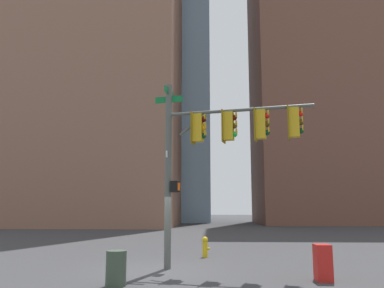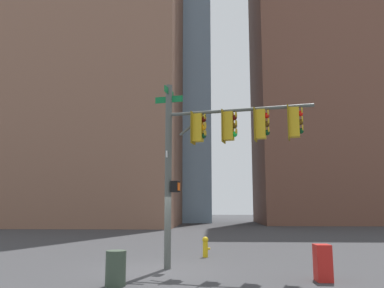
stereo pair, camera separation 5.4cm
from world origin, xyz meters
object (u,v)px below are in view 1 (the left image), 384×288
at_px(litter_bin, 116,268).
at_px(newspaper_box, 323,263).
at_px(fire_hydrant, 205,246).
at_px(signal_pole_assembly, 215,142).

bearing_deg(litter_bin, newspaper_box, 9.66).
bearing_deg(fire_hydrant, litter_bin, -110.13).
bearing_deg(newspaper_box, litter_bin, -170.51).
bearing_deg(fire_hydrant, signal_pole_assembly, -83.64).
xyz_separation_m(signal_pole_assembly, fire_hydrant, (-0.42, 3.73, -3.95)).
bearing_deg(signal_pole_assembly, litter_bin, -122.14).
bearing_deg(newspaper_box, signal_pole_assembly, 150.64).
xyz_separation_m(litter_bin, newspaper_box, (5.89, 1.00, 0.05)).
relative_size(fire_hydrant, newspaper_box, 0.83).
height_order(litter_bin, newspaper_box, newspaper_box).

